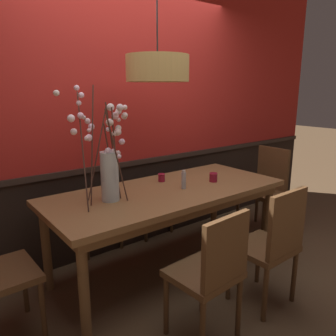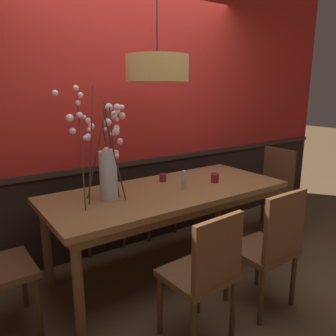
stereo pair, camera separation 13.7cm
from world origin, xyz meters
name	(u,v)px [view 2 (the right image)]	position (x,y,z in m)	size (l,w,h in m)	color
ground_plane	(168,269)	(0.00, 0.00, 0.00)	(24.00, 24.00, 0.00)	brown
back_wall	(127,107)	(0.00, 0.70, 1.43)	(5.93, 0.14, 2.88)	black
dining_table	(168,198)	(0.00, 0.00, 0.68)	(2.09, 0.90, 0.76)	olive
chair_far_side_left	(95,197)	(-0.32, 0.85, 0.52)	(0.44, 0.40, 0.93)	brown
chair_near_side_left	(205,271)	(-0.32, -0.85, 0.51)	(0.43, 0.41, 0.89)	brown
chair_head_east_end	(271,186)	(1.44, 0.03, 0.53)	(0.42, 0.44, 0.95)	brown
chair_far_side_right	(149,186)	(0.33, 0.84, 0.53)	(0.45, 0.42, 0.94)	brown
chair_near_side_right	(270,244)	(0.29, -0.87, 0.52)	(0.43, 0.40, 0.93)	brown
vase_with_blossoms	(106,164)	(-0.54, 0.04, 1.05)	(0.47, 0.48, 0.87)	silver
candle_holder_nearer_center	(215,178)	(0.48, -0.07, 0.81)	(0.08, 0.08, 0.08)	maroon
candle_holder_nearer_edge	(163,177)	(0.10, 0.23, 0.80)	(0.07, 0.07, 0.07)	maroon
condiment_bottle	(184,180)	(0.12, -0.07, 0.84)	(0.04, 0.04, 0.16)	#ADADB2
pendant_lamp	(157,68)	(-0.09, 0.01, 1.76)	(0.49, 0.49, 1.22)	tan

